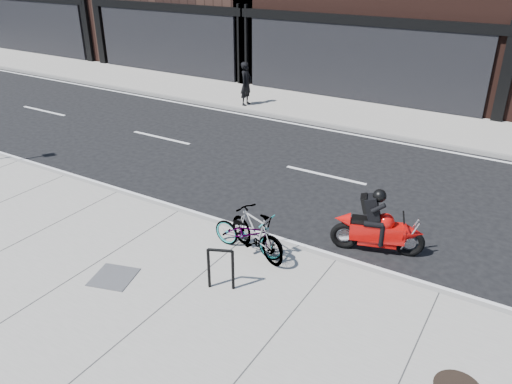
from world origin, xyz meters
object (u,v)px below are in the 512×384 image
Objects in this scene: bike_rack at (221,265)px; bicycle_rear at (256,233)px; motorcycle at (382,228)px; pedestrian at (246,84)px; bicycle_front at (248,233)px; utility_grate at (114,277)px.

bicycle_rear is at bearing 91.84° from bike_rack.
motorcycle is at bearing 54.80° from bike_rack.
bicycle_front is at bearing -151.55° from pedestrian.
bike_rack is 0.50× the size of bicycle_rear.
pedestrian is at bearing 118.92° from motorcycle.
pedestrian is 11.95m from utility_grate.
pedestrian reaches higher than bicycle_rear.
utility_grate is (-1.69, -2.09, -0.42)m from bicycle_front.
bicycle_front is at bearing -68.67° from bicycle_rear.
utility_grate is at bearing -20.52° from bicycle_rear.
motorcycle is 5.38m from utility_grate.
bicycle_front is at bearing 99.88° from bike_rack.
motorcycle is at bearing -137.23° from pedestrian.
bicycle_rear is at bearing -150.74° from pedestrian.
bicycle_front is 0.99× the size of bicycle_rear.
bicycle_rear is at bearing -88.69° from bicycle_front.
bicycle_front is at bearing -163.05° from motorcycle.
motorcycle is (2.01, 2.86, -0.03)m from bike_rack.
pedestrian is at bearing 120.05° from bike_rack.
utility_grate is (-1.87, -2.09, -0.49)m from bicycle_rear.
motorcycle is 1.11× the size of pedestrian.
bike_rack is 0.44× the size of motorcycle.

